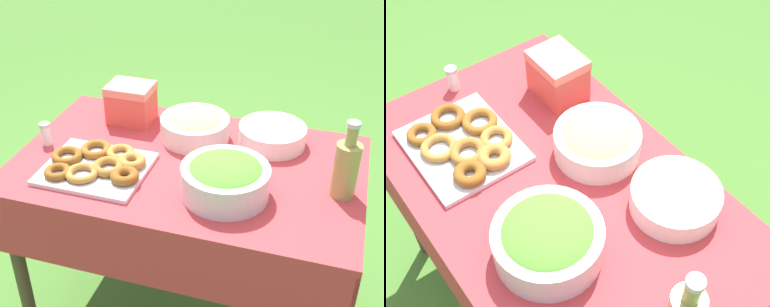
# 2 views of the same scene
# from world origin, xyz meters

# --- Properties ---
(picnic_table) EXTENTS (1.21, 0.74, 0.76)m
(picnic_table) POSITION_xyz_m (0.00, 0.00, 0.65)
(picnic_table) COLOR #B73338
(picnic_table) RESTS_ON ground_plane
(salad_bowl) EXTENTS (0.28, 0.28, 0.12)m
(salad_bowl) POSITION_xyz_m (-0.17, 0.14, 0.83)
(salad_bowl) COLOR silver
(salad_bowl) RESTS_ON picnic_table
(pasta_bowl) EXTENTS (0.26, 0.26, 0.11)m
(pasta_bowl) POSITION_xyz_m (0.03, -0.17, 0.82)
(pasta_bowl) COLOR silver
(pasta_bowl) RESTS_ON picnic_table
(donut_platter) EXTENTS (0.37, 0.30, 0.05)m
(donut_platter) POSITION_xyz_m (0.28, 0.14, 0.78)
(donut_platter) COLOR silver
(donut_platter) RESTS_ON picnic_table
(plate_stack) EXTENTS (0.25, 0.25, 0.07)m
(plate_stack) POSITION_xyz_m (-0.26, -0.21, 0.80)
(plate_stack) COLOR white
(plate_stack) RESTS_ON picnic_table
(olive_oil_bottle) EXTENTS (0.08, 0.08, 0.26)m
(olive_oil_bottle) POSITION_xyz_m (-0.52, 0.03, 0.87)
(olive_oil_bottle) COLOR #998E4C
(olive_oil_bottle) RESTS_ON picnic_table
(cooler_box) EXTENTS (0.17, 0.14, 0.16)m
(cooler_box) POSITION_xyz_m (0.30, -0.23, 0.84)
(cooler_box) COLOR #E04C42
(cooler_box) RESTS_ON picnic_table
(salt_shaker) EXTENTS (0.04, 0.04, 0.09)m
(salt_shaker) POSITION_xyz_m (0.53, 0.04, 0.81)
(salt_shaker) COLOR white
(salt_shaker) RESTS_ON picnic_table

